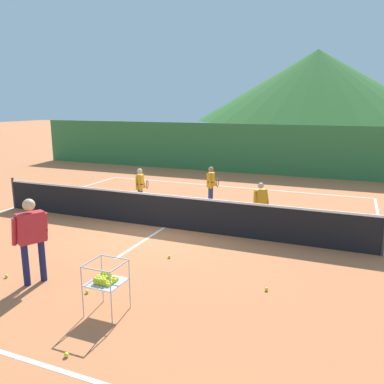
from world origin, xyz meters
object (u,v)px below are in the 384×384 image
at_px(instructor, 32,233).
at_px(ball_cart, 105,280).
at_px(tennis_net, 164,211).
at_px(student_2, 260,200).
at_px(tennis_ball_6, 7,276).
at_px(tennis_ball_5, 169,257).
at_px(student_1, 211,182).
at_px(student_0, 140,184).
at_px(tennis_ball_3, 266,289).
at_px(tennis_ball_1, 35,217).
at_px(tennis_ball_4, 87,292).
at_px(tennis_ball_2, 66,355).

xyz_separation_m(instructor, ball_cart, (1.96, -0.43, -0.43)).
bearing_deg(instructor, tennis_net, 79.44).
distance_m(student_2, ball_cart, 6.04).
bearing_deg(ball_cart, tennis_ball_6, 172.29).
bearing_deg(tennis_ball_5, student_1, 98.56).
height_order(student_0, tennis_ball_5, student_0).
xyz_separation_m(tennis_net, tennis_ball_5, (1.12, -2.03, -0.47)).
bearing_deg(tennis_ball_5, tennis_ball_3, -17.52).
bearing_deg(student_2, instructor, -120.70).
bearing_deg(tennis_ball_1, tennis_ball_4, -37.18).
height_order(tennis_ball_1, tennis_ball_2, same).
xyz_separation_m(ball_cart, tennis_ball_4, (-0.73, 0.43, -0.56)).
height_order(ball_cart, tennis_ball_4, ball_cart).
height_order(instructor, tennis_ball_3, instructor).
bearing_deg(student_2, student_0, 175.40).
distance_m(student_0, tennis_ball_2, 8.12).
xyz_separation_m(student_1, tennis_ball_1, (-4.52, -3.57, -0.79)).
bearing_deg(student_1, tennis_ball_3, -60.90).
bearing_deg(tennis_ball_3, instructor, -162.17).
bearing_deg(ball_cart, instructor, 167.76).
bearing_deg(student_2, tennis_ball_5, -112.06).
relative_size(student_0, tennis_ball_3, 20.14).
relative_size(instructor, tennis_ball_3, 25.21).
bearing_deg(tennis_ball_3, student_1, 119.10).
height_order(tennis_ball_2, tennis_ball_3, same).
distance_m(tennis_ball_3, tennis_ball_5, 2.53).
relative_size(tennis_ball_2, tennis_ball_6, 1.00).
xyz_separation_m(ball_cart, tennis_ball_1, (-5.31, 3.90, -0.56)).
height_order(student_1, student_2, student_1).
bearing_deg(tennis_net, student_2, 27.67).
bearing_deg(tennis_ball_4, tennis_net, 96.15).
relative_size(tennis_net, instructor, 6.67).
bearing_deg(student_2, tennis_ball_3, -75.33).
relative_size(student_2, tennis_ball_4, 18.59).
bearing_deg(tennis_ball_5, tennis_net, 119.03).
xyz_separation_m(student_0, tennis_ball_1, (-2.43, -2.33, -0.79)).
distance_m(instructor, student_0, 5.89).
height_order(tennis_net, tennis_ball_3, tennis_net).
xyz_separation_m(tennis_ball_1, tennis_ball_5, (5.26, -1.33, 0.00)).
xyz_separation_m(tennis_net, tennis_ball_6, (-1.50, -4.24, -0.47)).
xyz_separation_m(tennis_ball_1, tennis_ball_4, (4.58, -3.47, 0.00)).
height_order(tennis_net, student_2, student_2).
distance_m(tennis_ball_2, tennis_ball_3, 3.76).
bearing_deg(student_0, student_2, -4.60).
xyz_separation_m(tennis_ball_2, tennis_ball_4, (-0.91, 1.68, 0.00)).
distance_m(tennis_ball_1, tennis_ball_6, 4.41).
relative_size(student_0, tennis_ball_6, 20.14).
relative_size(tennis_ball_1, tennis_ball_5, 1.00).
bearing_deg(tennis_ball_4, ball_cart, -30.43).
height_order(ball_cart, tennis_ball_6, ball_cart).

